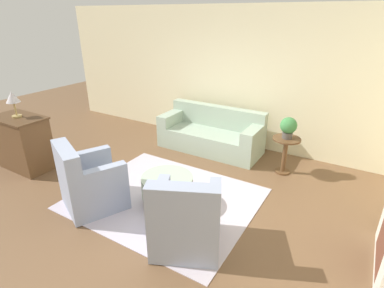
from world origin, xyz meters
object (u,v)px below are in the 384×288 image
couch (211,135)px  ottoman_table (167,187)px  side_table (285,150)px  dresser (23,142)px  potted_plant_on_side_table (288,127)px  armchair_left (89,183)px  table_lamp (13,99)px  armchair_right (186,221)px

couch → ottoman_table: couch is taller
side_table → dresser: (-4.10, -2.23, 0.06)m
couch → side_table: 1.61m
dresser → potted_plant_on_side_table: 4.68m
side_table → couch: bearing=171.1°
couch → side_table: (1.58, -0.25, 0.13)m
armchair_left → potted_plant_on_side_table: 3.31m
armchair_left → ottoman_table: size_ratio=1.40×
armchair_left → potted_plant_on_side_table: bearing=49.3°
couch → table_lamp: (-2.52, -2.48, 0.99)m
couch → dresser: 3.54m
couch → side_table: bearing=-8.9°
armchair_right → dresser: size_ratio=1.06×
armchair_left → dresser: 1.98m
armchair_right → couch: bearing=111.9°
dresser → armchair_right: bearing=-4.0°
couch → armchair_left: 2.79m
armchair_left → table_lamp: (-1.96, 0.25, 0.92)m
armchair_right → potted_plant_on_side_table: bearing=78.9°
potted_plant_on_side_table → side_table: bearing=90.0°
armchair_left → potted_plant_on_side_table: (2.14, 2.48, 0.49)m
side_table → table_lamp: (-4.10, -2.23, 0.86)m
ottoman_table → dresser: bearing=-172.5°
ottoman_table → armchair_right: bearing=-41.3°
side_table → potted_plant_on_side_table: (0.00, -0.00, 0.43)m
side_table → table_lamp: bearing=-151.5°
armchair_left → armchair_right: 1.65m
side_table → potted_plant_on_side_table: size_ratio=1.78×
ottoman_table → table_lamp: 3.08m
armchair_left → potted_plant_on_side_table: size_ratio=2.83×
armchair_right → side_table: (0.49, 2.48, 0.06)m
armchair_right → table_lamp: 3.74m
dresser → potted_plant_on_side_table: potted_plant_on_side_table is taller
dresser → ottoman_table: bearing=7.5°
armchair_right → dresser: armchair_right is taller
ottoman_table → potted_plant_on_side_table: bearing=56.7°
couch → potted_plant_on_side_table: size_ratio=5.64×
ottoman_table → side_table: side_table is taller
couch → armchair_right: (1.10, -2.73, 0.07)m
ottoman_table → dresser: dresser is taller
armchair_left → dresser: bearing=172.6°
potted_plant_on_side_table → ottoman_table: bearing=-123.3°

